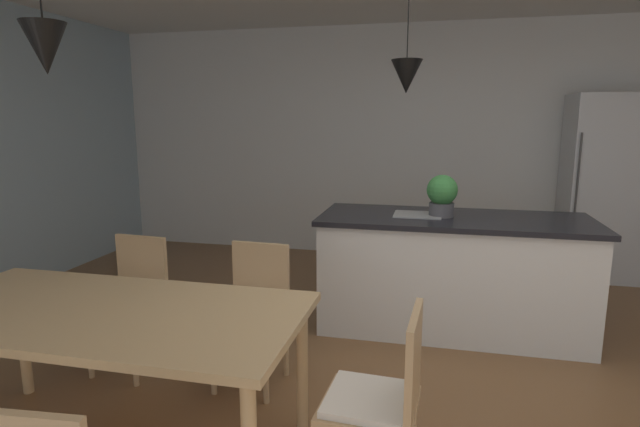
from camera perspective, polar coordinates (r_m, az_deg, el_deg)
The scene contains 11 objects.
ground_plane at distance 3.26m, azimuth 14.31°, elevation -20.30°, with size 10.00×8.40×0.04m, color brown.
wall_back_kitchen at distance 6.07m, azimuth 14.42°, elevation 7.63°, with size 10.00×0.12×2.70m, color silver.
dining_table at distance 2.65m, azimuth -23.13°, elevation -11.26°, with size 1.89×0.92×0.76m.
chair_far_right at distance 3.21m, azimuth -7.57°, elevation -10.73°, with size 0.42×0.42×0.87m.
chair_far_left at distance 3.58m, azimuth -20.55°, elevation -9.01°, with size 0.43×0.43×0.87m.
chair_kitchen_end at distance 2.29m, azimuth 6.93°, elevation -20.08°, with size 0.42×0.42×0.87m.
kitchen_island at distance 4.09m, azimuth 14.69°, elevation -6.41°, with size 2.05×0.85×0.91m.
refrigerator at distance 5.94m, azimuth 29.38°, elevation 2.58°, with size 0.74×0.67×1.89m.
pendant_over_table at distance 2.61m, azimuth -28.66°, elevation 16.12°, with size 0.19×0.19×0.87m.
pendant_over_island_main at distance 3.94m, azimuth 9.76°, elevation 15.04°, with size 0.23×0.23×0.88m.
potted_plant_on_island at distance 3.96m, azimuth 13.64°, elevation 2.10°, with size 0.23×0.23×0.32m.
Camera 1 is at (-0.12, -2.80, 1.64)m, focal length 28.29 mm.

